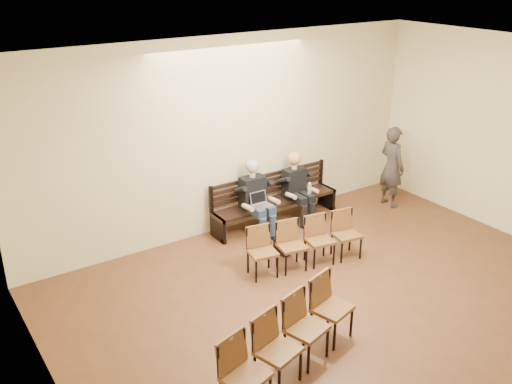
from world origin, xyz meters
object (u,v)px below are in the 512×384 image
(seated_man, at_px, (256,198))
(chair_row_front, at_px, (306,244))
(laptop, at_px, (263,207))
(seated_woman, at_px, (297,190))
(bag, at_px, (286,244))
(bench, at_px, (275,211))
(water_bottle, at_px, (309,195))
(passerby, at_px, (392,161))
(chair_row_back, at_px, (293,340))

(seated_man, height_order, chair_row_front, seated_man)
(laptop, bearing_deg, seated_woman, 12.58)
(bag, xyz_separation_m, chair_row_front, (-0.02, -0.56, 0.26))
(seated_woman, bearing_deg, laptop, -166.57)
(seated_man, relative_size, chair_row_front, 0.69)
(bench, xyz_separation_m, bag, (-0.53, -1.04, -0.08))
(water_bottle, relative_size, passerby, 0.13)
(laptop, xyz_separation_m, passerby, (2.93, -0.26, 0.37))
(water_bottle, xyz_separation_m, chair_row_back, (-2.80, -3.16, -0.12))
(bag, distance_m, passerby, 3.07)
(laptop, bearing_deg, chair_row_front, -91.70)
(passerby, distance_m, chair_row_back, 5.53)
(seated_man, bearing_deg, bag, -89.82)
(laptop, height_order, chair_row_back, chair_row_back)
(chair_row_back, bearing_deg, laptop, 45.58)
(bag, bearing_deg, seated_man, 90.18)
(bench, bearing_deg, chair_row_front, -108.93)
(water_bottle, xyz_separation_m, passerby, (1.88, -0.25, 0.37))
(seated_woman, bearing_deg, seated_man, 180.00)
(passerby, relative_size, chair_row_back, 0.87)
(bag, height_order, chair_row_front, chair_row_front)
(seated_man, bearing_deg, bench, 12.68)
(water_bottle, xyz_separation_m, chair_row_front, (-1.07, -1.25, -0.17))
(bench, bearing_deg, chair_row_back, -122.93)
(seated_man, distance_m, seated_woman, 0.94)
(bag, bearing_deg, passerby, 8.54)
(bench, distance_m, laptop, 0.72)
(bench, xyz_separation_m, chair_row_front, (-0.55, -1.60, 0.17))
(seated_woman, relative_size, passerby, 0.65)
(seated_woman, height_order, chair_row_back, seated_woman)
(bag, bearing_deg, chair_row_front, -91.91)
(water_bottle, distance_m, chair_row_front, 1.66)
(bag, bearing_deg, laptop, 90.00)
(seated_man, distance_m, bag, 1.06)
(laptop, xyz_separation_m, chair_row_front, (-0.02, -1.26, -0.17))
(seated_woman, xyz_separation_m, bag, (-0.94, -0.92, -0.47))
(bench, distance_m, water_bottle, 0.72)
(bench, relative_size, seated_man, 1.93)
(bench, distance_m, bag, 1.17)
(seated_woman, relative_size, laptop, 3.70)
(laptop, distance_m, water_bottle, 1.05)
(passerby, bearing_deg, seated_woman, 78.35)
(seated_woman, height_order, chair_row_front, seated_woman)
(seated_man, xyz_separation_m, seated_woman, (0.94, 0.00, -0.06))
(bag, bearing_deg, chair_row_back, -125.22)
(water_bottle, bearing_deg, seated_woman, 117.25)
(seated_woman, height_order, laptop, seated_woman)
(seated_man, xyz_separation_m, passerby, (2.94, -0.48, 0.27))
(laptop, relative_size, bag, 0.86)
(water_bottle, distance_m, passerby, 1.93)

